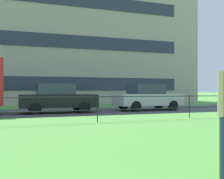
% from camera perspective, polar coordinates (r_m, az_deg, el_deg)
% --- Properties ---
extents(street_strip, '(80.00, 6.23, 0.01)m').
position_cam_1_polar(street_strip, '(16.52, -16.11, -4.29)').
color(street_strip, '#4C4C51').
rests_on(street_strip, ground).
extents(park_fence, '(37.47, 0.04, 1.00)m').
position_cam_1_polar(park_fence, '(10.77, -13.41, -2.96)').
color(park_fence, black).
rests_on(park_fence, ground).
extents(car_black_far_right, '(4.06, 1.94, 1.54)m').
position_cam_1_polar(car_black_far_right, '(15.92, -10.45, -1.66)').
color(car_black_far_right, black).
rests_on(car_black_far_right, ground).
extents(car_silver_center, '(4.06, 1.92, 1.54)m').
position_cam_1_polar(car_silver_center, '(17.83, 6.83, -1.49)').
color(car_silver_center, '#B7BABF').
rests_on(car_silver_center, ground).
extents(apartment_building_background, '(34.29, 14.80, 14.30)m').
position_cam_1_polar(apartment_building_background, '(31.81, -18.87, 10.66)').
color(apartment_building_background, '#ADA393').
rests_on(apartment_building_background, ground).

